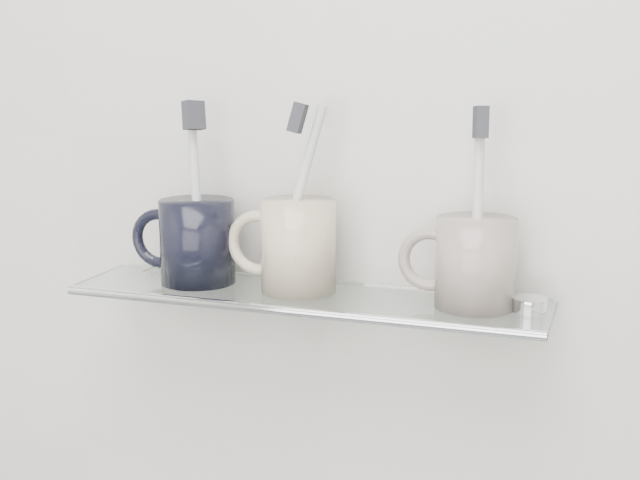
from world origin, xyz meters
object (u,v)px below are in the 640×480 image
at_px(mug_left, 197,241).
at_px(mug_right, 476,263).
at_px(shelf_glass, 306,297).
at_px(mug_center, 298,246).

bearing_deg(mug_left, mug_right, -0.44).
height_order(shelf_glass, mug_right, mug_right).
height_order(shelf_glass, mug_center, mug_center).
bearing_deg(mug_right, mug_center, 163.20).
bearing_deg(mug_right, mug_left, 163.20).
bearing_deg(shelf_glass, mug_left, 177.75).
height_order(mug_left, mug_center, mug_center).
relative_size(shelf_glass, mug_left, 5.52).
bearing_deg(mug_right, shelf_glass, 164.84).
height_order(mug_center, mug_right, mug_center).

